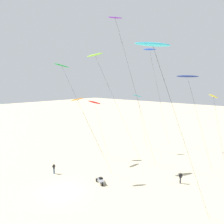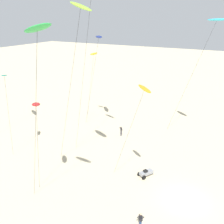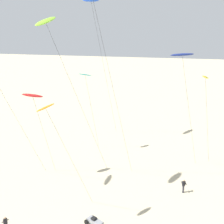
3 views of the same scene
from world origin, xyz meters
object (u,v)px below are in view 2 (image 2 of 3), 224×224
(kite_lime, at_px, (80,8))
(kite_teal, at_px, (4,78))
(beach_buggy, at_px, (146,173))
(kite_green, at_px, (37,31))
(kite_navy, at_px, (99,37))
(kite_orange, at_px, (144,92))
(kite_flyer_nearest, at_px, (141,220))
(kite_yellow, at_px, (94,55))
(kite_red, at_px, (36,105))
(kite_flyer_middle, at_px, (121,131))
(kite_cyan, at_px, (216,21))

(kite_lime, relative_size, kite_teal, 1.63)
(kite_lime, xyz_separation_m, beach_buggy, (5.68, -4.67, -18.37))
(kite_green, relative_size, kite_navy, 1.16)
(kite_orange, relative_size, kite_flyer_nearest, 7.34)
(kite_green, height_order, kite_flyer_nearest, kite_green)
(kite_yellow, height_order, kite_red, kite_yellow)
(kite_green, distance_m, kite_teal, 16.27)
(kite_lime, bearing_deg, kite_teal, 87.60)
(kite_navy, relative_size, kite_flyer_middle, 9.29)
(kite_orange, height_order, kite_cyan, kite_cyan)
(kite_orange, xyz_separation_m, kite_flyer_nearest, (-4.06, -1.84, -10.75))
(kite_flyer_nearest, bearing_deg, kite_navy, 41.09)
(kite_teal, bearing_deg, kite_yellow, -8.71)
(kite_lime, relative_size, beach_buggy, 9.45)
(kite_red, relative_size, kite_navy, 0.72)
(kite_teal, bearing_deg, kite_orange, -85.44)
(kite_red, height_order, kite_flyer_middle, kite_red)
(kite_red, bearing_deg, kite_orange, -57.74)
(kite_orange, xyz_separation_m, kite_flyer_middle, (12.41, 8.35, -10.75))
(kite_teal, relative_size, beach_buggy, 5.79)
(kite_green, height_order, kite_lime, kite_lime)
(kite_flyer_middle, bearing_deg, kite_cyan, -79.10)
(kite_lime, bearing_deg, kite_flyer_middle, 11.77)
(kite_lime, bearing_deg, beach_buggy, -39.42)
(kite_lime, height_order, kite_cyan, kite_lime)
(kite_cyan, bearing_deg, kite_lime, 151.67)
(kite_cyan, relative_size, beach_buggy, 8.68)
(kite_cyan, bearing_deg, kite_flyer_middle, 100.90)
(kite_orange, distance_m, kite_lime, 9.13)
(kite_teal, distance_m, beach_buggy, 20.20)
(kite_yellow, distance_m, kite_lime, 19.72)
(kite_yellow, distance_m, kite_flyer_middle, 12.99)
(kite_cyan, height_order, kite_teal, kite_cyan)
(kite_navy, height_order, beach_buggy, kite_navy)
(kite_orange, xyz_separation_m, kite_cyan, (14.70, -3.52, 5.92))
(kite_lime, height_order, beach_buggy, kite_lime)
(kite_teal, bearing_deg, kite_flyer_nearest, -98.26)
(kite_green, xyz_separation_m, kite_navy, (20.33, 7.88, -2.09))
(kite_lime, xyz_separation_m, kite_flyer_middle, (14.24, 2.97, -17.90))
(kite_yellow, bearing_deg, kite_cyan, -89.02)
(kite_red, xyz_separation_m, kite_teal, (3.89, 8.57, 0.79))
(kite_yellow, xyz_separation_m, kite_flyer_middle, (-1.98, -6.11, -11.29))
(kite_red, relative_size, kite_flyer_nearest, 6.66)
(kite_yellow, bearing_deg, kite_navy, -136.66)
(kite_orange, height_order, kite_navy, kite_navy)
(kite_green, xyz_separation_m, beach_buggy, (12.78, -3.04, -16.88))
(kite_orange, bearing_deg, kite_red, 122.26)
(kite_green, bearing_deg, kite_flyer_nearest, -49.00)
(kite_orange, bearing_deg, kite_yellow, 45.14)
(kite_red, xyz_separation_m, kite_green, (-3.69, -4.54, 6.73))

